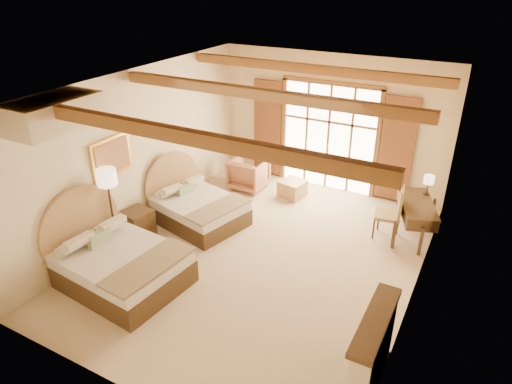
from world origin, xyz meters
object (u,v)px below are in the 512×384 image
Objects in this scene: bed_near at (114,260)px; desk at (415,218)px; nightstand at (138,225)px; armchair at (249,174)px; bed_far at (194,206)px.

bed_near is 5.77m from desk.
bed_near is at bearing -157.13° from desk.
armchair is at bearing 85.60° from nightstand.
bed_far reaches higher than armchair.
bed_near reaches higher than nightstand.
bed_far is at bearing 82.61° from armchair.
armchair is at bearing 154.72° from desk.
bed_near is 3.59× the size of nightstand.
armchair is (0.81, 3.05, 0.07)m from nightstand.
bed_near is at bearing -54.22° from nightstand.
armchair is 4.01m from desk.
bed_near is 1.38m from nightstand.
bed_far is (-0.01, 2.33, -0.05)m from bed_near.
nightstand is 3.16m from armchair.
bed_far is 4.52m from desk.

